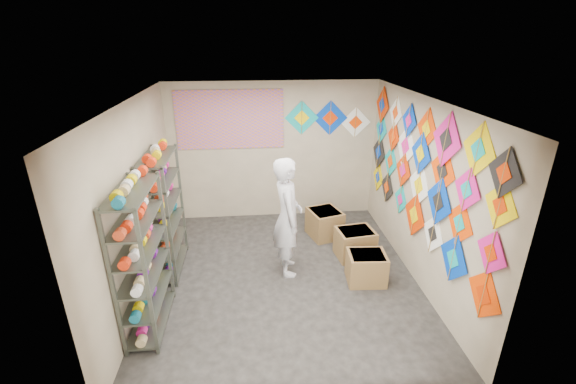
{
  "coord_description": "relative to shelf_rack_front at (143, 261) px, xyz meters",
  "views": [
    {
      "loc": [
        -0.42,
        -4.98,
        3.49
      ],
      "look_at": [
        0.1,
        0.3,
        1.3
      ],
      "focal_mm": 24.0,
      "sensor_mm": 36.0,
      "label": 1
    }
  ],
  "objects": [
    {
      "name": "ground",
      "position": [
        1.78,
        0.85,
        -0.95
      ],
      "size": [
        4.5,
        4.5,
        0.0
      ],
      "primitive_type": "plane",
      "color": "black"
    },
    {
      "name": "room_walls",
      "position": [
        1.78,
        0.85,
        0.69
      ],
      "size": [
        4.5,
        4.5,
        4.5
      ],
      "color": "#B9A98E",
      "rests_on": "ground"
    },
    {
      "name": "shelf_rack_front",
      "position": [
        0.0,
        0.0,
        0.0
      ],
      "size": [
        0.4,
        1.1,
        1.9
      ],
      "primitive_type": "cube",
      "color": "#4C5147",
      "rests_on": "ground"
    },
    {
      "name": "shelf_rack_back",
      "position": [
        0.0,
        1.3,
        0.0
      ],
      "size": [
        0.4,
        1.1,
        1.9
      ],
      "primitive_type": "cube",
      "color": "#4C5147",
      "rests_on": "ground"
    },
    {
      "name": "string_spools",
      "position": [
        -0.0,
        0.65,
        0.1
      ],
      "size": [
        0.12,
        2.36,
        0.12
      ],
      "color": "#F8239A",
      "rests_on": "ground"
    },
    {
      "name": "kite_wall_display",
      "position": [
        3.76,
        0.87,
        0.7
      ],
      "size": [
        0.06,
        4.33,
        2.04
      ],
      "color": "#FF3E00",
      "rests_on": "room_walls"
    },
    {
      "name": "back_wall_kites",
      "position": [
        2.83,
        3.09,
        1.02
      ],
      "size": [
        1.67,
        0.02,
        0.73
      ],
      "color": "#0AACAC",
      "rests_on": "room_walls"
    },
    {
      "name": "poster",
      "position": [
        0.98,
        3.08,
        1.05
      ],
      "size": [
        2.0,
        0.01,
        1.1
      ],
      "primitive_type": "cube",
      "color": "purple",
      "rests_on": "room_walls"
    },
    {
      "name": "shopkeeper",
      "position": [
        1.86,
        1.05,
        -0.02
      ],
      "size": [
        0.72,
        0.51,
        1.87
      ],
      "primitive_type": "imported",
      "rotation": [
        0.0,
        0.0,
        1.62
      ],
      "color": "silver",
      "rests_on": "ground"
    },
    {
      "name": "carton_a",
      "position": [
        3.01,
        0.64,
        -0.72
      ],
      "size": [
        0.59,
        0.5,
        0.47
      ],
      "primitive_type": "cube",
      "rotation": [
        0.0,
        0.0,
        -0.07
      ],
      "color": "brown",
      "rests_on": "ground"
    },
    {
      "name": "carton_b",
      "position": [
        3.02,
        1.34,
        -0.71
      ],
      "size": [
        0.66,
        0.56,
        0.49
      ],
      "primitive_type": "cube",
      "rotation": [
        0.0,
        0.0,
        0.13
      ],
      "color": "brown",
      "rests_on": "ground"
    },
    {
      "name": "carton_c",
      "position": [
        2.65,
        2.1,
        -0.69
      ],
      "size": [
        0.68,
        0.71,
        0.51
      ],
      "primitive_type": "cube",
      "rotation": [
        0.0,
        0.0,
        0.29
      ],
      "color": "brown",
      "rests_on": "ground"
    }
  ]
}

